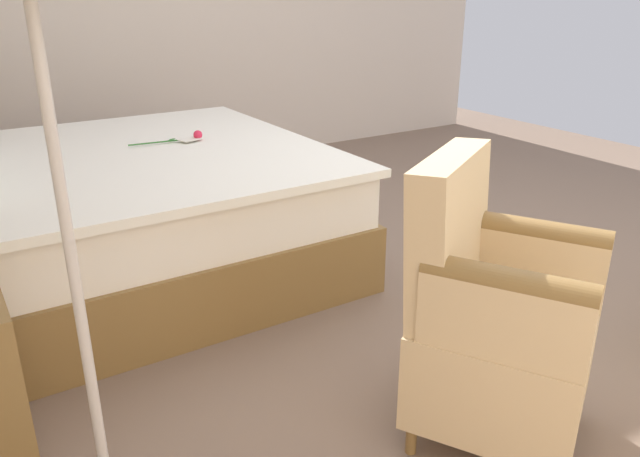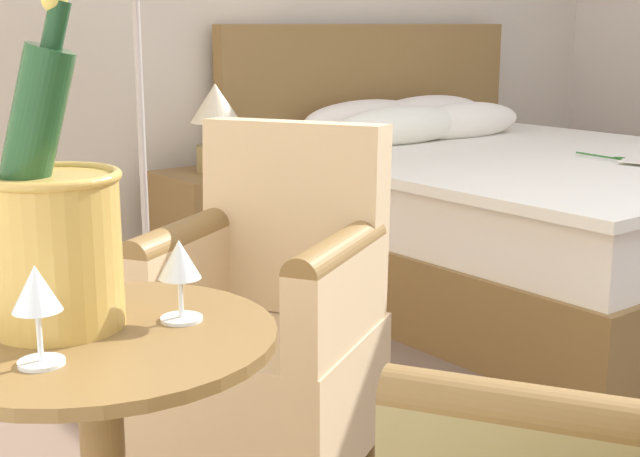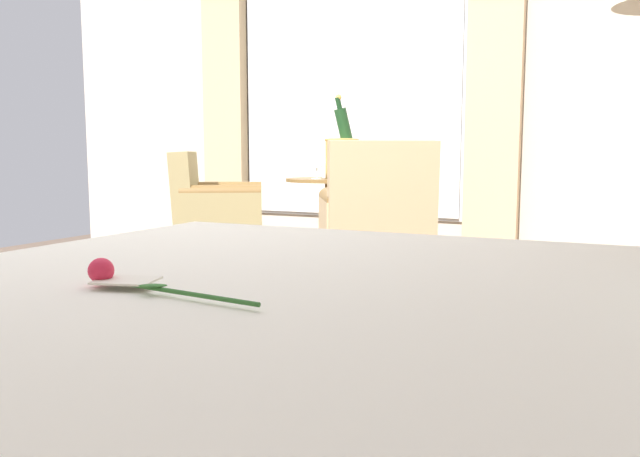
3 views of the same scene
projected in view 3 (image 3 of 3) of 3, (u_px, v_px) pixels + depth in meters
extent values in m
plane|color=#7A6352|center=(93.00, 379.00, 2.47)|extent=(6.82, 6.82, 0.00)
cube|color=beige|center=(355.00, 72.00, 4.73)|extent=(0.12, 5.41, 3.01)
cube|color=white|center=(351.00, 66.00, 4.66)|extent=(0.02, 1.78, 2.27)
cube|color=white|center=(349.00, 65.00, 4.63)|extent=(0.02, 1.69, 2.22)
cube|color=#D5B389|center=(495.00, 74.00, 4.15)|extent=(0.10, 0.36, 2.83)
cube|color=tan|center=(225.00, 88.00, 5.05)|extent=(0.10, 0.36, 2.83)
cube|color=white|center=(367.00, 404.00, 1.04)|extent=(1.77, 2.02, 0.26)
cube|color=white|center=(335.00, 313.00, 1.05)|extent=(1.86, 1.95, 0.04)
cylinder|color=#2D6628|center=(173.00, 291.00, 1.07)|extent=(0.05, 0.37, 0.01)
sphere|color=#DB2342|center=(101.00, 271.00, 1.17)|extent=(0.05, 0.05, 0.05)
ellipsoid|color=#33702D|center=(153.00, 286.00, 1.09)|extent=(0.04, 0.05, 0.01)
cube|color=white|center=(126.00, 280.00, 1.15)|extent=(0.11, 0.13, 0.00)
cylinder|color=brown|center=(330.00, 291.00, 3.98)|extent=(0.36, 0.36, 0.03)
cylinder|color=brown|center=(330.00, 238.00, 3.94)|extent=(0.07, 0.07, 0.71)
cylinder|color=brown|center=(330.00, 180.00, 3.90)|extent=(0.56, 0.56, 0.02)
cylinder|color=gold|center=(342.00, 159.00, 3.88)|extent=(0.20, 0.20, 0.24)
torus|color=gold|center=(342.00, 140.00, 3.87)|extent=(0.22, 0.22, 0.02)
cylinder|color=white|center=(342.00, 143.00, 3.87)|extent=(0.18, 0.18, 0.03)
cylinder|color=#1E4723|center=(345.00, 133.00, 3.88)|extent=(0.14, 0.12, 0.32)
cylinder|color=#193D1E|center=(339.00, 103.00, 3.83)|extent=(0.05, 0.04, 0.08)
sphere|color=gold|center=(339.00, 97.00, 3.83)|extent=(0.04, 0.04, 0.04)
cylinder|color=white|center=(327.00, 177.00, 4.03)|extent=(0.07, 0.07, 0.01)
cylinder|color=white|center=(327.00, 171.00, 4.03)|extent=(0.01, 0.01, 0.07)
cone|color=white|center=(327.00, 160.00, 4.02)|extent=(0.07, 0.07, 0.07)
cylinder|color=white|center=(317.00, 179.00, 3.79)|extent=(0.07, 0.07, 0.01)
cylinder|color=white|center=(317.00, 173.00, 3.79)|extent=(0.01, 0.01, 0.06)
cone|color=white|center=(317.00, 162.00, 3.78)|extent=(0.07, 0.07, 0.06)
cylinder|color=brown|center=(407.00, 309.00, 3.37)|extent=(0.04, 0.04, 0.11)
cylinder|color=brown|center=(326.00, 310.00, 3.33)|extent=(0.04, 0.04, 0.11)
cylinder|color=brown|center=(427.00, 331.00, 2.93)|extent=(0.04, 0.04, 0.11)
cylinder|color=brown|center=(334.00, 333.00, 2.90)|extent=(0.04, 0.04, 0.11)
cube|color=#D7B585|center=(374.00, 278.00, 3.11)|extent=(0.71, 0.71, 0.33)
cube|color=#D7B585|center=(382.00, 196.00, 2.85)|extent=(0.37, 0.50, 0.52)
cube|color=#D7B585|center=(416.00, 221.00, 3.11)|extent=(0.46, 0.31, 0.23)
cylinder|color=brown|center=(416.00, 199.00, 3.10)|extent=(0.46, 0.31, 0.09)
cube|color=#D7B585|center=(331.00, 222.00, 3.08)|extent=(0.46, 0.31, 0.23)
cylinder|color=brown|center=(331.00, 199.00, 3.06)|extent=(0.46, 0.31, 0.09)
cylinder|color=brown|center=(256.00, 287.00, 3.81)|extent=(0.04, 0.04, 0.16)
cylinder|color=brown|center=(257.00, 273.00, 4.26)|extent=(0.04, 0.04, 0.16)
cylinder|color=brown|center=(182.00, 288.00, 3.77)|extent=(0.04, 0.04, 0.16)
cylinder|color=brown|center=(190.00, 274.00, 4.22)|extent=(0.04, 0.04, 0.16)
cube|color=tan|center=(221.00, 247.00, 3.99)|extent=(0.73, 0.73, 0.27)
cube|color=tan|center=(186.00, 189.00, 3.93)|extent=(0.51, 0.38, 0.47)
cube|color=tan|center=(221.00, 211.00, 3.75)|extent=(0.32, 0.46, 0.23)
cylinder|color=brown|center=(221.00, 192.00, 3.73)|extent=(0.32, 0.46, 0.09)
cube|color=tan|center=(225.00, 205.00, 4.18)|extent=(0.32, 0.46, 0.23)
cylinder|color=brown|center=(225.00, 188.00, 4.16)|extent=(0.32, 0.46, 0.09)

